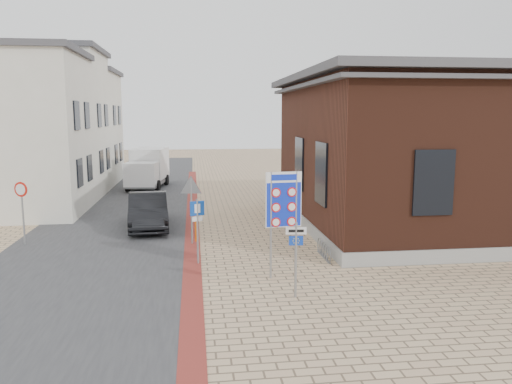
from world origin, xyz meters
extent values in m
plane|color=tan|center=(0.00, 0.00, 0.00)|extent=(120.00, 120.00, 0.00)
cube|color=#38383A|center=(-5.50, 15.00, 0.01)|extent=(7.00, 60.00, 0.02)
cube|color=maroon|center=(-2.00, 10.00, 0.01)|extent=(0.60, 40.00, 0.02)
cube|color=gray|center=(9.00, 7.00, 0.25)|extent=(12.15, 12.15, 0.50)
cube|color=#472216|center=(9.00, 7.00, 3.50)|extent=(12.00, 12.00, 6.00)
cube|color=#48474C|center=(9.00, 7.00, 6.65)|extent=(13.00, 13.00, 0.30)
cube|color=#48474C|center=(9.00, 7.00, 6.25)|extent=(12.70, 12.70, 0.15)
cube|color=black|center=(2.98, 4.00, 2.80)|extent=(0.12, 1.60, 2.40)
cube|color=black|center=(2.98, 8.00, 2.80)|extent=(0.12, 1.60, 2.40)
cube|color=black|center=(6.00, 0.98, 2.80)|extent=(1.40, 0.12, 2.20)
cube|color=beige|center=(-11.00, 12.00, 4.00)|extent=(7.00, 6.00, 8.00)
cube|color=#48474C|center=(-11.00, 12.00, 8.15)|extent=(7.40, 6.40, 0.30)
cube|color=black|center=(-7.48, 10.80, 2.20)|extent=(0.10, 1.10, 1.40)
cube|color=black|center=(-7.48, 13.20, 2.20)|extent=(0.10, 1.10, 1.40)
cube|color=black|center=(-7.48, 10.80, 5.00)|extent=(0.10, 1.10, 1.40)
cube|color=black|center=(-7.48, 13.20, 5.00)|extent=(0.10, 1.10, 1.40)
cube|color=beige|center=(-11.00, 18.00, 4.40)|extent=(7.00, 6.00, 8.80)
cube|color=#48474C|center=(-11.00, 18.00, 8.95)|extent=(7.40, 6.40, 0.30)
cube|color=black|center=(-7.48, 16.80, 2.20)|extent=(0.10, 1.10, 1.40)
cube|color=black|center=(-7.48, 19.20, 2.20)|extent=(0.10, 1.10, 1.40)
cube|color=black|center=(-7.48, 16.80, 5.00)|extent=(0.10, 1.10, 1.40)
cube|color=black|center=(-7.48, 19.20, 5.00)|extent=(0.10, 1.10, 1.40)
cube|color=beige|center=(-11.00, 24.00, 4.00)|extent=(7.00, 6.00, 8.00)
cube|color=#48474C|center=(-11.00, 24.00, 8.15)|extent=(7.40, 6.40, 0.30)
cube|color=black|center=(-7.48, 22.80, 2.20)|extent=(0.10, 1.10, 1.40)
cube|color=black|center=(-7.48, 25.20, 2.20)|extent=(0.10, 1.10, 1.40)
cube|color=black|center=(-7.48, 22.80, 5.00)|extent=(0.10, 1.10, 1.40)
cube|color=black|center=(-7.48, 25.20, 5.00)|extent=(0.10, 1.10, 1.40)
torus|color=slate|center=(2.65, 1.60, 0.28)|extent=(0.04, 0.60, 0.60)
torus|color=slate|center=(2.65, 1.90, 0.28)|extent=(0.04, 0.60, 0.60)
torus|color=slate|center=(2.65, 2.20, 0.28)|extent=(0.04, 0.60, 0.60)
torus|color=slate|center=(2.65, 2.50, 0.28)|extent=(0.04, 0.60, 0.60)
torus|color=slate|center=(2.65, 2.80, 0.28)|extent=(0.04, 0.60, 0.60)
cube|color=slate|center=(2.65, 2.20, 0.02)|extent=(0.08, 1.60, 0.04)
imported|color=black|center=(-3.95, 7.78, 0.78)|extent=(2.09, 4.87, 1.56)
cube|color=slate|center=(-5.05, 20.34, 0.43)|extent=(2.66, 5.36, 0.24)
cube|color=white|center=(-5.29, 18.54, 1.19)|extent=(2.20, 1.87, 1.52)
cube|color=black|center=(-5.38, 17.84, 1.48)|extent=(1.80, 0.32, 0.76)
cube|color=white|center=(-4.94, 21.19, 1.67)|extent=(2.53, 3.67, 2.10)
cylinder|color=black|center=(-6.24, 18.96, 0.38)|extent=(0.34, 0.79, 0.76)
cylinder|color=black|center=(-4.26, 18.70, 0.38)|extent=(0.34, 0.79, 0.76)
cylinder|color=black|center=(-5.84, 21.98, 0.38)|extent=(0.34, 0.79, 0.76)
cylinder|color=black|center=(-3.86, 21.72, 0.38)|extent=(0.34, 0.79, 0.76)
cylinder|color=gray|center=(0.42, 0.20, 1.66)|extent=(0.07, 0.07, 3.32)
cylinder|color=gray|center=(1.22, 0.29, 1.66)|extent=(0.07, 0.07, 3.32)
cube|color=white|center=(0.82, 0.24, 2.46)|extent=(1.13, 0.17, 1.71)
cube|color=#102AC5|center=(0.82, 0.24, 2.46)|extent=(1.09, 0.17, 1.66)
cube|color=white|center=(0.82, 0.24, 3.15)|extent=(1.09, 0.18, 0.32)
cylinder|color=gray|center=(0.85, -1.50, 1.06)|extent=(0.07, 0.07, 2.13)
cube|color=silver|center=(0.85, -1.50, 1.90)|extent=(0.57, 0.09, 0.20)
cube|color=#0F38B7|center=(0.85, -1.50, 1.62)|extent=(0.39, 0.07, 0.26)
cylinder|color=gray|center=(-1.80, 2.00, 1.12)|extent=(0.07, 0.07, 2.24)
cube|color=#0D40A7|center=(-1.80, 2.00, 1.93)|extent=(0.48, 0.19, 0.49)
cube|color=white|center=(-1.80, 2.00, 1.57)|extent=(0.35, 0.15, 0.16)
cylinder|color=gray|center=(-2.00, 4.70, 1.29)|extent=(0.07, 0.07, 2.59)
cylinder|color=gray|center=(-8.50, 5.42, 1.24)|extent=(0.07, 0.07, 2.47)
cylinder|color=red|center=(-8.50, 5.42, 2.19)|extent=(0.55, 0.25, 0.58)
cylinder|color=#E6560C|center=(-1.85, 5.00, 0.54)|extent=(0.13, 0.13, 1.08)
camera|label=1|loc=(-1.89, -14.53, 5.02)|focal=35.00mm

